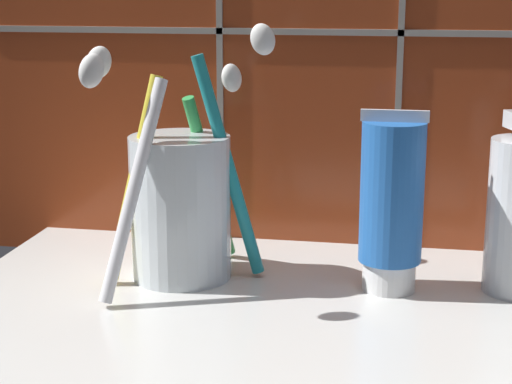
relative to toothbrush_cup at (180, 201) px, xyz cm
name	(u,v)px	position (x,y,z in cm)	size (l,w,h in cm)	color
sink_counter	(363,325)	(13.60, -4.45, -6.73)	(57.43, 30.49, 2.00)	silver
toothbrush_cup	(180,201)	(0.00, 0.00, 0.00)	(13.00, 15.12, 18.51)	silver
toothpaste_tube	(392,203)	(15.04, 0.08, 0.53)	(4.59, 4.37, 12.73)	white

